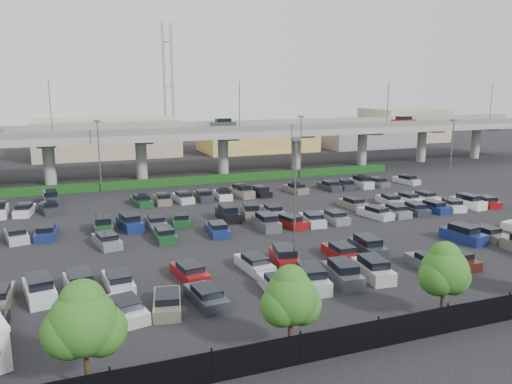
# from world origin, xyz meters

# --- Properties ---
(ground) EXTENTS (280.00, 280.00, 0.00)m
(ground) POSITION_xyz_m (0.00, 0.00, 0.00)
(ground) COLOR black
(overpass) EXTENTS (150.00, 13.00, 15.80)m
(overpass) POSITION_xyz_m (-0.17, 32.01, 6.97)
(overpass) COLOR gray
(overpass) RESTS_ON ground
(hedge) EXTENTS (66.00, 1.60, 1.10)m
(hedge) POSITION_xyz_m (0.00, 25.00, 0.55)
(hedge) COLOR #123C11
(hedge) RESTS_ON ground
(fence) EXTENTS (70.00, 0.10, 2.00)m
(fence) POSITION_xyz_m (-0.05, -28.00, 0.90)
(fence) COLOR black
(fence) RESTS_ON ground
(tree_row) EXTENTS (65.07, 3.66, 5.94)m
(tree_row) POSITION_xyz_m (0.70, -26.53, 3.52)
(tree_row) COLOR #332316
(tree_row) RESTS_ON ground
(parked_cars) EXTENTS (62.88, 41.64, 1.67)m
(parked_cars) POSITION_xyz_m (-0.64, -3.88, 0.61)
(parked_cars) COLOR black
(parked_cars) RESTS_ON ground
(light_poles) EXTENTS (66.90, 48.38, 10.30)m
(light_poles) POSITION_xyz_m (-4.13, 2.00, 6.24)
(light_poles) COLOR #54555A
(light_poles) RESTS_ON ground
(distant_buildings) EXTENTS (138.00, 24.00, 9.00)m
(distant_buildings) POSITION_xyz_m (12.38, 61.81, 3.74)
(distant_buildings) COLOR gray
(distant_buildings) RESTS_ON ground
(comm_tower) EXTENTS (2.40, 2.40, 30.00)m
(comm_tower) POSITION_xyz_m (4.00, 74.00, 15.61)
(comm_tower) COLOR #54555A
(comm_tower) RESTS_ON ground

